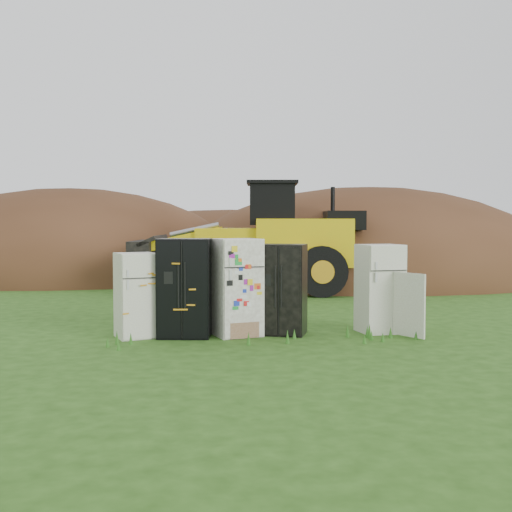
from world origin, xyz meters
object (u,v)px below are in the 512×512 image
(fridge_black_side, at_px, (185,288))
(wheel_loader, at_px, (244,237))
(fridge_leftmost, at_px, (136,295))
(fridge_sticker, at_px, (237,287))
(fridge_dark_mid, at_px, (282,289))
(fridge_open_door, at_px, (380,288))

(fridge_black_side, height_order, wheel_loader, wheel_loader)
(fridge_leftmost, bearing_deg, fridge_sticker, -19.39)
(fridge_leftmost, bearing_deg, fridge_dark_mid, -17.86)
(fridge_black_side, bearing_deg, wheel_loader, 83.95)
(fridge_leftmost, bearing_deg, wheel_loader, 50.67)
(fridge_leftmost, height_order, fridge_dark_mid, fridge_dark_mid)
(fridge_dark_mid, height_order, fridge_open_door, fridge_dark_mid)
(fridge_sticker, xyz_separation_m, fridge_dark_mid, (0.88, 0.05, -0.06))
(fridge_black_side, relative_size, wheel_loader, 0.26)
(fridge_black_side, bearing_deg, fridge_leftmost, -174.51)
(fridge_sticker, height_order, fridge_dark_mid, fridge_sticker)
(fridge_open_door, bearing_deg, fridge_dark_mid, 170.43)
(fridge_open_door, bearing_deg, wheel_loader, 96.04)
(fridge_black_side, height_order, fridge_dark_mid, fridge_black_side)
(fridge_black_side, xyz_separation_m, wheel_loader, (2.00, 7.37, 0.77))
(fridge_dark_mid, xyz_separation_m, fridge_open_door, (1.92, -0.07, -0.01))
(fridge_open_door, distance_m, wheel_loader, 7.64)
(fridge_dark_mid, distance_m, wheel_loader, 7.37)
(wheel_loader, bearing_deg, fridge_black_side, -96.70)
(fridge_leftmost, distance_m, wheel_loader, 7.92)
(fridge_leftmost, xyz_separation_m, fridge_sticker, (1.88, -0.06, 0.13))
(fridge_sticker, bearing_deg, fridge_dark_mid, -12.29)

